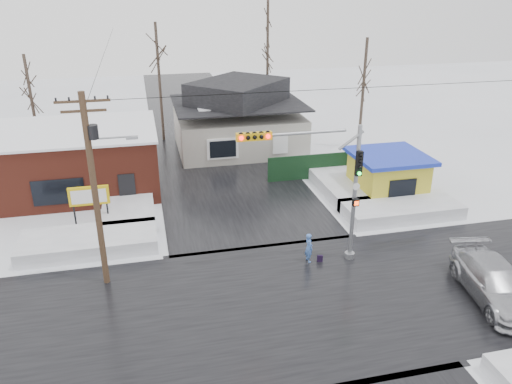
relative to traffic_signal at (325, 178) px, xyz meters
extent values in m
plane|color=white|center=(-2.43, -2.97, -4.54)|extent=(120.00, 120.00, 0.00)
cube|color=black|center=(-2.43, -2.97, -4.53)|extent=(10.00, 120.00, 0.02)
cube|color=black|center=(-2.43, -2.97, -4.53)|extent=(120.00, 10.00, 0.02)
cube|color=white|center=(-11.43, 4.03, -4.14)|extent=(7.00, 3.00, 0.80)
cube|color=white|center=(6.57, 4.03, -4.14)|extent=(7.00, 3.00, 0.80)
cube|color=white|center=(-9.43, 9.03, -4.14)|extent=(3.00, 8.00, 0.80)
cube|color=white|center=(4.57, 9.03, -4.14)|extent=(3.00, 8.00, 0.80)
cylinder|color=gray|center=(1.57, 0.03, -1.04)|extent=(0.20, 0.20, 7.00)
cylinder|color=gray|center=(1.57, 0.03, -4.39)|extent=(0.50, 0.50, 0.30)
cylinder|color=gray|center=(-1.43, 0.03, 2.26)|extent=(4.60, 0.14, 0.14)
cube|color=gold|center=(-3.43, 0.03, 2.26)|extent=(1.60, 0.28, 0.35)
sphere|color=#FF0C0C|center=(-4.03, -0.13, 2.26)|extent=(0.20, 0.20, 0.20)
sphere|color=#FF0C0C|center=(-2.83, -0.13, 2.26)|extent=(0.20, 0.20, 0.20)
cube|color=black|center=(1.57, -0.17, 0.66)|extent=(0.30, 0.22, 1.20)
sphere|color=#0CE533|center=(1.57, -0.31, 0.21)|extent=(0.18, 0.18, 0.18)
cube|color=black|center=(1.57, -0.17, -1.34)|extent=(0.30, 0.20, 0.35)
cylinder|color=#382619|center=(-10.43, 0.53, -0.04)|extent=(0.28, 0.28, 9.00)
cube|color=#382619|center=(-10.43, 0.53, 4.06)|extent=(2.20, 0.10, 0.10)
cube|color=#382619|center=(-10.43, 0.53, 3.66)|extent=(1.80, 0.10, 0.10)
cylinder|color=black|center=(-10.18, 0.53, 2.76)|extent=(0.44, 0.44, 0.60)
cylinder|color=gray|center=(-9.53, 0.53, 2.46)|extent=(1.80, 0.08, 0.08)
cube|color=gray|center=(-8.63, 0.53, 2.41)|extent=(0.50, 0.22, 0.12)
cube|color=maroon|center=(-13.43, 13.03, -2.54)|extent=(12.00, 8.00, 4.00)
cube|color=white|center=(-13.43, 13.03, -0.49)|extent=(12.20, 8.20, 0.15)
cube|color=black|center=(-13.43, 9.01, -3.14)|extent=(3.00, 0.08, 1.60)
cube|color=black|center=(-9.43, 9.01, -3.44)|extent=(1.00, 0.08, 2.20)
cylinder|color=black|center=(-12.33, 6.53, -3.64)|extent=(0.10, 0.10, 1.80)
cylinder|color=black|center=(-10.53, 6.53, -3.64)|extent=(0.10, 0.10, 1.80)
cube|color=gold|center=(-11.43, 6.53, -2.54)|extent=(2.20, 0.18, 1.10)
cube|color=white|center=(-11.43, 6.42, -2.54)|extent=(1.90, 0.02, 0.80)
cube|color=#ADA79C|center=(-0.43, 19.03, -3.04)|extent=(10.00, 8.00, 3.00)
cube|color=black|center=(-0.43, 19.03, -0.64)|extent=(10.40, 8.40, 0.12)
pyramid|color=black|center=(-0.43, 19.03, 0.32)|extent=(9.00, 7.00, 1.80)
cube|color=maroon|center=(2.77, 20.03, 0.36)|extent=(0.70, 0.70, 1.40)
cube|color=white|center=(-2.43, 14.98, -3.14)|extent=(2.40, 0.12, 1.60)
cube|color=gold|center=(7.07, 7.03, -3.24)|extent=(4.00, 4.00, 2.60)
cube|color=#182FBB|center=(7.07, 7.03, -1.79)|extent=(4.60, 4.60, 0.25)
cube|color=black|center=(7.07, 5.00, -3.24)|extent=(1.80, 0.06, 1.20)
cube|color=black|center=(4.07, 11.03, -3.64)|extent=(8.00, 0.12, 1.80)
cylinder|color=#332821|center=(-6.43, 23.03, 0.46)|extent=(0.24, 0.24, 10.00)
cylinder|color=#332821|center=(3.57, 25.03, 1.46)|extent=(0.24, 0.24, 12.00)
cylinder|color=#332821|center=(9.57, 17.03, -0.04)|extent=(0.24, 0.24, 9.00)
cylinder|color=#332821|center=(-16.43, 21.03, -0.54)|extent=(0.24, 0.24, 8.00)
imported|color=#426BB9|center=(-0.60, 0.18, -3.77)|extent=(0.45, 0.61, 1.55)
imported|color=#ADAEB5|center=(6.39, -4.72, -3.72)|extent=(3.19, 5.95, 1.64)
cube|color=black|center=(-0.05, 0.00, -4.36)|extent=(0.30, 0.17, 0.35)
camera|label=1|loc=(-8.12, -20.48, 8.55)|focal=35.00mm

